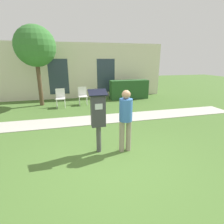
{
  "coord_description": "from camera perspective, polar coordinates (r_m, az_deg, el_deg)",
  "views": [
    {
      "loc": [
        -0.94,
        -3.36,
        2.27
      ],
      "look_at": [
        0.06,
        0.55,
        1.05
      ],
      "focal_mm": 28.0,
      "sensor_mm": 36.0,
      "label": 1
    }
  ],
  "objects": [
    {
      "name": "ground_plane",
      "position": [
        4.16,
        1.2,
        -16.25
      ],
      "size": [
        40.0,
        40.0,
        0.0
      ],
      "primitive_type": "plane",
      "color": "#476B2D"
    },
    {
      "name": "outdoor_chair_left",
      "position": [
        8.94,
        -16.49,
        4.9
      ],
      "size": [
        0.44,
        0.44,
        0.9
      ],
      "rotation": [
        0.0,
        0.0,
        0.06
      ],
      "color": "white",
      "rests_on": "ground"
    },
    {
      "name": "building_facade",
      "position": [
        10.87,
        -9.58,
        13.05
      ],
      "size": [
        10.0,
        0.26,
        3.2
      ],
      "color": "beige",
      "rests_on": "ground"
    },
    {
      "name": "person_standing",
      "position": [
        4.28,
        4.48,
        -1.47
      ],
      "size": [
        0.32,
        0.32,
        1.58
      ],
      "rotation": [
        0.0,
        0.0,
        0.38
      ],
      "color": "gray",
      "rests_on": "ground"
    },
    {
      "name": "hedge_row",
      "position": [
        10.5,
        5.55,
        7.32
      ],
      "size": [
        2.27,
        0.6,
        1.1
      ],
      "color": "#285628",
      "rests_on": "ground"
    },
    {
      "name": "parking_meter",
      "position": [
        4.22,
        -4.55,
        -0.5
      ],
      "size": [
        0.44,
        0.31,
        1.59
      ],
      "color": "#4C4C4C",
      "rests_on": "ground"
    },
    {
      "name": "outdoor_chair_middle",
      "position": [
        9.23,
        -9.56,
        5.72
      ],
      "size": [
        0.44,
        0.44,
        0.9
      ],
      "rotation": [
        0.0,
        0.0,
        -0.19
      ],
      "color": "white",
      "rests_on": "ground"
    },
    {
      "name": "sidewalk",
      "position": [
        6.86,
        -5.63,
        -2.49
      ],
      "size": [
        12.0,
        1.1,
        0.02
      ],
      "color": "#B7B2A8",
      "rests_on": "ground"
    },
    {
      "name": "tree",
      "position": [
        9.48,
        -23.76,
        18.96
      ],
      "size": [
        1.9,
        1.9,
        3.82
      ],
      "color": "brown",
      "rests_on": "ground"
    }
  ]
}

